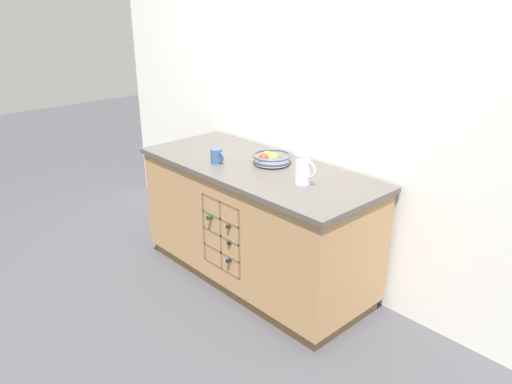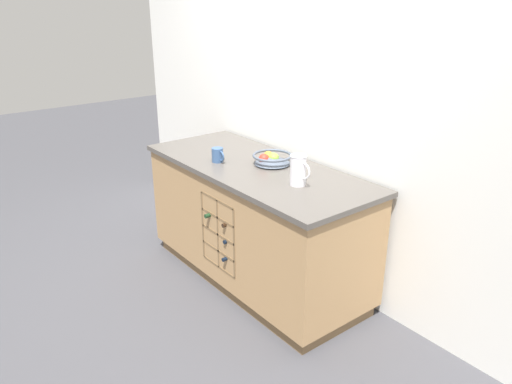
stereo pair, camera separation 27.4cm
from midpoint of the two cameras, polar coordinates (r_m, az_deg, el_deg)
ground_plane at (r=3.80m, az=-2.10°, el=-9.76°), size 14.00×14.00×0.00m
back_wall at (r=3.59m, az=2.78°, el=10.36°), size 4.40×0.06×2.55m
kitchen_island at (r=3.58m, az=-2.22°, el=-3.64°), size 1.81×0.76×0.89m
fruit_bowl at (r=3.44m, az=-0.53°, el=3.92°), size 0.27×0.27×0.08m
white_pitcher at (r=3.06m, az=2.85°, el=2.69°), size 0.16×0.10×0.19m
ceramic_mug at (r=3.48m, az=-6.78°, el=4.08°), size 0.12×0.08×0.10m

